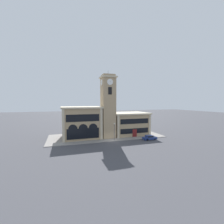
# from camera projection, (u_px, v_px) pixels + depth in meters

# --- Properties ---
(ground_plane) EXTENTS (300.00, 300.00, 0.00)m
(ground_plane) POSITION_uv_depth(u_px,v_px,m) (113.00, 142.00, 42.73)
(ground_plane) COLOR #424247
(sidewalk_kerb) EXTENTS (36.35, 14.33, 0.15)m
(sidewalk_kerb) POSITION_uv_depth(u_px,v_px,m) (106.00, 136.00, 49.52)
(sidewalk_kerb) COLOR gray
(sidewalk_kerb) RESTS_ON ground_plane
(clock_tower) EXTENTS (4.73, 4.73, 20.90)m
(clock_tower) POSITION_uv_depth(u_px,v_px,m) (108.00, 106.00, 46.73)
(clock_tower) COLOR tan
(clock_tower) RESTS_ON ground_plane
(town_hall_left_wing) EXTENTS (12.16, 10.12, 9.82)m
(town_hall_left_wing) POSITION_uv_depth(u_px,v_px,m) (81.00, 122.00, 47.11)
(town_hall_left_wing) COLOR tan
(town_hall_left_wing) RESTS_ON ground_plane
(town_hall_right_wing) EXTENTS (12.56, 10.12, 7.62)m
(town_hall_right_wing) POSITION_uv_depth(u_px,v_px,m) (129.00, 123.00, 52.21)
(town_hall_right_wing) COLOR tan
(town_hall_right_wing) RESTS_ON ground_plane
(parked_car_near) EXTENTS (4.23, 1.77, 1.36)m
(parked_car_near) POSITION_uv_depth(u_px,v_px,m) (150.00, 137.00, 44.70)
(parked_car_near) COLOR navy
(parked_car_near) RESTS_ON ground_plane
(street_lamp) EXTENTS (0.36, 0.36, 5.09)m
(street_lamp) POSITION_uv_depth(u_px,v_px,m) (114.00, 129.00, 43.13)
(street_lamp) COLOR #4C4C51
(street_lamp) RESTS_ON sidewalk_kerb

